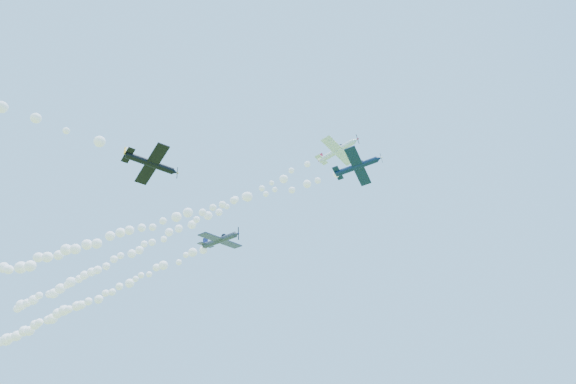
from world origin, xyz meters
The scene contains 7 objects.
plane_white centered at (7.91, -7.05, 53.72)m, with size 7.48×7.85×2.12m.
smoke_trail_white centered at (-37.64, -0.35, 53.39)m, with size 86.76×15.06×3.10m, color white, non-canonical shape.
plane_navy centered at (11.51, -9.70, 46.72)m, with size 7.19×7.45×1.94m.
smoke_trail_navy centered at (-28.01, -12.32, 46.50)m, with size 74.83×7.37×2.79m, color white, non-canonical shape.
plane_grey centered at (-12.42, -7.23, 43.60)m, with size 7.86×8.12×2.95m.
smoke_trail_grey centered at (-46.74, -1.99, 43.22)m, with size 64.04×12.21×3.44m, color white, non-canonical shape.
plane_black centered at (-7.34, -28.37, 40.01)m, with size 6.86×6.50×1.81m.
Camera 1 is at (25.72, -57.00, 2.00)m, focal length 30.00 mm.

